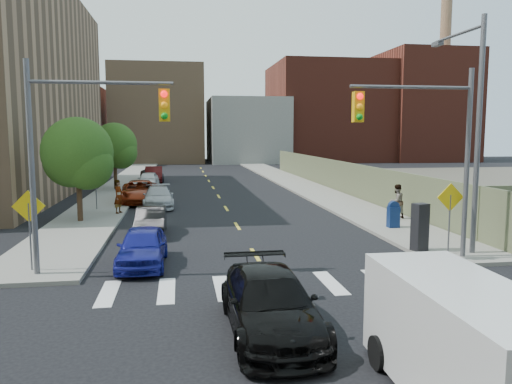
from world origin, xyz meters
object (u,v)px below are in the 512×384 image
object	(u,v)px
parked_car_grey	(152,175)
pedestrian_east	(397,201)
mailbox	(393,215)
parked_car_white	(148,180)
pedestrian_west	(119,196)
parked_car_silver	(158,197)
parked_car_black	(151,221)
payphone	(420,227)
parked_car_maroon	(154,174)
parked_car_blue	(142,247)
parked_car_red	(140,192)
cargo_van	(460,340)
black_sedan	(270,303)

from	to	relation	value
parked_car_grey	pedestrian_east	size ratio (longest dim) A/B	2.55
parked_car_grey	mailbox	xyz separation A→B (m)	(12.85, -26.51, 0.12)
parked_car_white	pedestrian_west	distance (m)	14.47
parked_car_silver	pedestrian_west	distance (m)	3.59
parked_car_black	pedestrian_west	xyz separation A→B (m)	(-2.10, 5.64, 0.48)
parked_car_white	payphone	distance (m)	28.19
parked_car_silver	parked_car_maroon	xyz separation A→B (m)	(-1.05, 16.39, 0.08)
parked_car_black	parked_car_white	world-z (taller)	parked_car_white
parked_car_blue	parked_car_silver	world-z (taller)	parked_car_blue
parked_car_red	parked_car_maroon	bearing A→B (deg)	85.92
parked_car_blue	cargo_van	xyz separation A→B (m)	(6.10, -10.11, 0.46)
parked_car_grey	parked_car_maroon	bearing A→B (deg)	-76.57
parked_car_blue	parked_car_red	xyz separation A→B (m)	(-1.30, 16.38, 0.06)
parked_car_red	pedestrian_west	bearing A→B (deg)	-101.91
cargo_van	mailbox	distance (m)	15.86
parked_car_white	pedestrian_east	world-z (taller)	pedestrian_east
pedestrian_east	parked_car_maroon	bearing A→B (deg)	-78.31
parked_car_black	pedestrian_east	size ratio (longest dim) A/B	2.09
parked_car_silver	parked_car_white	distance (m)	11.64
black_sedan	mailbox	size ratio (longest dim) A/B	3.88
payphone	parked_car_red	bearing A→B (deg)	110.22
parked_car_black	black_sedan	distance (m)	12.64
parked_car_silver	cargo_van	distance (m)	24.98
mailbox	parked_car_grey	bearing A→B (deg)	114.04
parked_car_silver	cargo_van	bearing A→B (deg)	-78.31
parked_car_silver	parked_car_grey	size ratio (longest dim) A/B	0.98
parked_car_blue	black_sedan	world-z (taller)	black_sedan
parked_car_blue	parked_car_white	xyz separation A→B (m)	(-1.30, 25.68, 0.00)
parked_car_black	parked_car_silver	world-z (taller)	parked_car_silver
parked_car_maroon	black_sedan	world-z (taller)	parked_car_maroon
parked_car_silver	parked_car_grey	bearing A→B (deg)	91.89
parked_car_red	parked_car_grey	bearing A→B (deg)	86.92
parked_car_black	pedestrian_east	distance (m)	12.90
parked_car_silver	parked_car_red	bearing A→B (deg)	117.38
parked_car_grey	payphone	distance (m)	33.36
cargo_van	pedestrian_west	bearing A→B (deg)	112.15
mailbox	pedestrian_east	size ratio (longest dim) A/B	0.70
parked_car_black	parked_car_red	distance (m)	10.87
parked_car_white	payphone	size ratio (longest dim) A/B	2.20
cargo_van	payphone	distance (m)	11.13
black_sedan	pedestrian_west	world-z (taller)	pedestrian_west
pedestrian_west	pedestrian_east	distance (m)	15.44
parked_car_grey	payphone	bearing A→B (deg)	-73.33
parked_car_black	parked_car_white	bearing A→B (deg)	93.88
parked_car_maroon	parked_car_grey	xyz separation A→B (m)	(-0.25, 0.78, -0.10)
parked_car_black	pedestrian_west	distance (m)	6.04
parked_car_red	parked_car_white	distance (m)	9.30
parked_car_grey	pedestrian_east	distance (m)	27.94
parked_car_blue	black_sedan	bearing A→B (deg)	-61.14
cargo_van	pedestrian_west	xyz separation A→B (m)	(-8.20, 21.35, -0.04)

